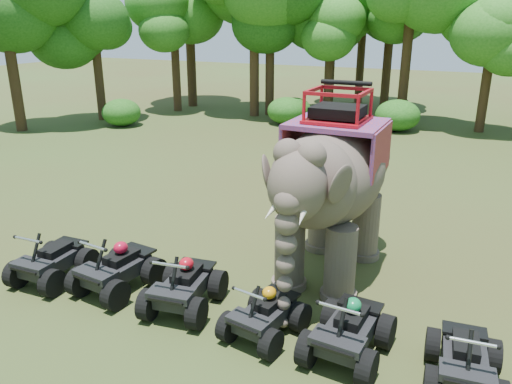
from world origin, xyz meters
TOP-DOWN VIEW (x-y plane):
  - ground at (0.00, 0.00)m, footprint 110.00×110.00m
  - elephant at (1.78, 1.59)m, footprint 2.37×5.36m
  - atv_0 at (-3.96, -1.62)m, footprint 1.38×1.84m
  - atv_1 at (-2.27, -1.33)m, footprint 1.54×1.99m
  - atv_2 at (-0.48, -1.33)m, footprint 1.58×2.00m
  - atv_3 at (1.46, -1.48)m, footprint 1.44×1.80m
  - atv_4 at (3.09, -1.40)m, footprint 1.45×1.91m
  - atv_5 at (5.04, -1.34)m, footprint 1.40×1.81m
  - tree_0 at (0.00, 21.37)m, footprint 6.09×6.09m
  - tree_1 at (4.39, 20.50)m, footprint 4.60×4.60m
  - tree_22 at (-18.53, 9.99)m, footprint 6.20×6.20m
  - tree_23 at (-16.71, 14.44)m, footprint 5.14×5.14m
  - tree_24 at (-14.25, 18.99)m, footprint 5.42×5.42m
  - tree_25 at (-8.82, 19.57)m, footprint 6.67×6.67m
  - tree_26 at (-4.93, 22.81)m, footprint 5.87×5.87m
  - tree_27 at (-8.12, 20.36)m, footprint 5.97×5.97m
  - tree_30 at (-1.75, 24.96)m, footprint 6.13×6.13m
  - tree_32 at (-4.19, 27.68)m, footprint 6.12×6.12m
  - tree_33 at (-4.60, 21.43)m, footprint 4.90×4.90m
  - tree_35 at (-14.42, 21.12)m, footprint 7.65×7.65m

SIDE VIEW (x-z plane):
  - ground at x=0.00m, z-range 0.00..0.00m
  - atv_3 at x=1.46m, z-range 0.00..1.21m
  - atv_5 at x=5.04m, z-range 0.00..1.26m
  - atv_0 at x=-3.96m, z-range 0.00..1.32m
  - atv_4 at x=3.09m, z-range 0.00..1.35m
  - atv_2 at x=-0.48m, z-range 0.00..1.36m
  - atv_1 at x=-2.27m, z-range 0.00..1.38m
  - elephant at x=1.78m, z-range 0.00..4.50m
  - tree_1 at x=4.39m, z-range 0.00..6.57m
  - tree_33 at x=-4.60m, z-range 0.00..7.01m
  - tree_23 at x=-16.71m, z-range 0.00..7.35m
  - tree_24 at x=-14.25m, z-range 0.00..7.74m
  - tree_26 at x=-4.93m, z-range 0.00..8.39m
  - tree_27 at x=-8.12m, z-range 0.00..8.52m
  - tree_0 at x=0.00m, z-range 0.00..8.70m
  - tree_32 at x=-4.19m, z-range 0.00..8.75m
  - tree_30 at x=-1.75m, z-range 0.00..8.76m
  - tree_22 at x=-18.53m, z-range 0.00..8.86m
  - tree_25 at x=-8.82m, z-range 0.00..9.52m
  - tree_35 at x=-14.42m, z-range 0.00..10.93m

